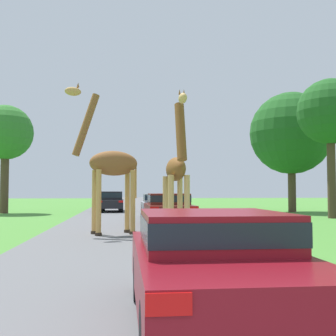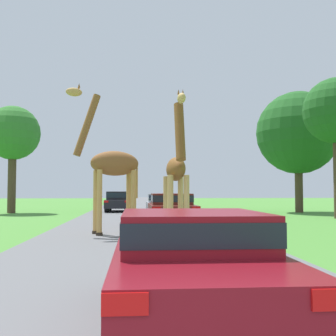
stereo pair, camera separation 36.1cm
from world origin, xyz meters
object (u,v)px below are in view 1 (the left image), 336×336
object	(u,v)px
giraffe_companion	(110,166)
car_lead_maroon	(212,264)
giraffe_near_road	(176,172)
tree_centre_back	(291,134)
car_queue_left	(159,205)
tree_mid_field	(330,113)
car_queue_right	(111,201)
tree_far_right	(5,134)
car_far_ahead	(168,208)

from	to	relation	value
giraffe_companion	car_lead_maroon	bearing A→B (deg)	171.16
giraffe_near_road	tree_centre_back	world-z (taller)	tree_centre_back
giraffe_near_road	car_queue_left	xyz separation A→B (m)	(0.26, 9.77, -1.40)
giraffe_companion	tree_centre_back	world-z (taller)	tree_centre_back
giraffe_near_road	tree_mid_field	bearing A→B (deg)	-139.60
tree_centre_back	tree_mid_field	size ratio (longest dim) A/B	1.09
car_queue_left	tree_mid_field	distance (m)	10.76
giraffe_companion	car_queue_right	distance (m)	15.82
car_queue_left	giraffe_companion	bearing A→B (deg)	-106.29
car_queue_left	tree_centre_back	size ratio (longest dim) A/B	0.50
car_queue_right	car_queue_left	bearing A→B (deg)	-69.19
tree_mid_field	car_queue_right	bearing A→B (deg)	144.99
car_queue_right	tree_centre_back	size ratio (longest dim) A/B	0.49
giraffe_near_road	tree_far_right	bearing A→B (deg)	-59.74
giraffe_companion	tree_centre_back	size ratio (longest dim) A/B	0.62
giraffe_near_road	car_lead_maroon	size ratio (longest dim) A/B	1.14
car_queue_right	tree_centre_back	distance (m)	13.61
car_lead_maroon	giraffe_companion	bearing A→B (deg)	98.38
tree_mid_field	giraffe_near_road	bearing A→B (deg)	-138.25
giraffe_companion	car_queue_right	world-z (taller)	giraffe_companion
giraffe_companion	tree_mid_field	bearing A→B (deg)	-76.08
giraffe_near_road	tree_far_right	size ratio (longest dim) A/B	0.63
tree_centre_back	tree_far_right	xyz separation A→B (m)	(-19.57, 0.72, -0.18)
giraffe_near_road	car_far_ahead	xyz separation A→B (m)	(0.26, 4.91, -1.39)
tree_mid_field	tree_far_right	bearing A→B (deg)	160.17
car_queue_right	tree_centre_back	xyz separation A→B (m)	(12.54, -2.35, 4.74)
car_lead_maroon	tree_centre_back	bearing A→B (deg)	65.63
tree_centre_back	tree_far_right	size ratio (longest dim) A/B	1.16
tree_far_right	tree_centre_back	bearing A→B (deg)	-2.10
car_lead_maroon	car_queue_left	world-z (taller)	car_queue_left
giraffe_companion	tree_mid_field	distance (m)	14.25
car_lead_maroon	tree_far_right	distance (m)	26.22
tree_centre_back	giraffe_companion	bearing A→B (deg)	-132.20
tree_centre_back	tree_mid_field	world-z (taller)	tree_centre_back
car_queue_left	car_far_ahead	bearing A→B (deg)	-90.01
tree_far_right	tree_mid_field	bearing A→B (deg)	-19.83
giraffe_companion	tree_far_right	xyz separation A→B (m)	(-7.44, 14.10, 2.94)
giraffe_near_road	car_queue_right	distance (m)	17.46
car_far_ahead	tree_mid_field	world-z (taller)	tree_mid_field
giraffe_near_road	car_queue_right	size ratio (longest dim) A/B	1.10
giraffe_companion	car_lead_maroon	xyz separation A→B (m)	(1.49, -10.11, -1.69)
car_far_ahead	giraffe_companion	bearing A→B (deg)	-125.21
car_lead_maroon	car_queue_right	bearing A→B (deg)	94.21
car_queue_left	car_far_ahead	distance (m)	4.85
giraffe_companion	car_queue_left	world-z (taller)	giraffe_companion
tree_far_right	car_queue_left	bearing A→B (deg)	-30.56
giraffe_companion	car_lead_maroon	world-z (taller)	giraffe_companion
giraffe_companion	car_far_ahead	distance (m)	4.51
giraffe_companion	tree_mid_field	world-z (taller)	tree_mid_field
car_far_ahead	giraffe_near_road	bearing A→B (deg)	-93.04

